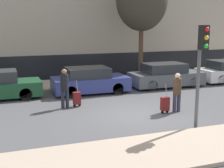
# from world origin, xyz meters

# --- Properties ---
(ground_plane) EXTENTS (80.00, 80.00, 0.00)m
(ground_plane) POSITION_xyz_m (0.00, 0.00, 0.00)
(ground_plane) COLOR #4C4C4F
(sidewalk_near) EXTENTS (28.00, 2.50, 0.12)m
(sidewalk_near) POSITION_xyz_m (0.00, -3.75, 0.06)
(sidewalk_near) COLOR tan
(sidewalk_near) RESTS_ON ground_plane
(sidewalk_far) EXTENTS (28.00, 3.00, 0.12)m
(sidewalk_far) POSITION_xyz_m (0.00, 7.00, 0.06)
(sidewalk_far) COLOR tan
(sidewalk_far) RESTS_ON ground_plane
(parked_car_1) EXTENTS (3.95, 1.87, 1.36)m
(parked_car_1) POSITION_xyz_m (-0.76, 4.52, 0.64)
(parked_car_1) COLOR navy
(parked_car_1) RESTS_ON ground_plane
(parked_car_2) EXTENTS (4.22, 1.76, 1.37)m
(parked_car_2) POSITION_xyz_m (3.81, 4.58, 0.65)
(parked_car_2) COLOR #4C5156
(parked_car_2) RESTS_ON ground_plane
(pedestrian_left) EXTENTS (0.35, 0.34, 1.72)m
(pedestrian_left) POSITION_xyz_m (-2.60, 1.92, 0.98)
(pedestrian_left) COLOR #23232D
(pedestrian_left) RESTS_ON ground_plane
(trolley_left) EXTENTS (0.34, 0.29, 1.19)m
(trolley_left) POSITION_xyz_m (-2.06, 2.00, 0.38)
(trolley_left) COLOR maroon
(trolley_left) RESTS_ON ground_plane
(pedestrian_right) EXTENTS (0.35, 0.34, 1.63)m
(pedestrian_right) POSITION_xyz_m (1.64, -0.21, 0.92)
(pedestrian_right) COLOR #383347
(pedestrian_right) RESTS_ON ground_plane
(trolley_right) EXTENTS (0.34, 0.29, 1.21)m
(trolley_right) POSITION_xyz_m (1.09, -0.23, 0.39)
(trolley_right) COLOR maroon
(trolley_right) RESTS_ON ground_plane
(traffic_light) EXTENTS (0.28, 0.47, 3.56)m
(traffic_light) POSITION_xyz_m (1.18, -2.36, 2.55)
(traffic_light) COLOR #515154
(traffic_light) RESTS_ON ground_plane
(parked_bicycle) EXTENTS (1.77, 0.06, 0.96)m
(parked_bicycle) POSITION_xyz_m (-0.31, 6.74, 0.49)
(parked_bicycle) COLOR black
(parked_bicycle) RESTS_ON sidewalk_far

